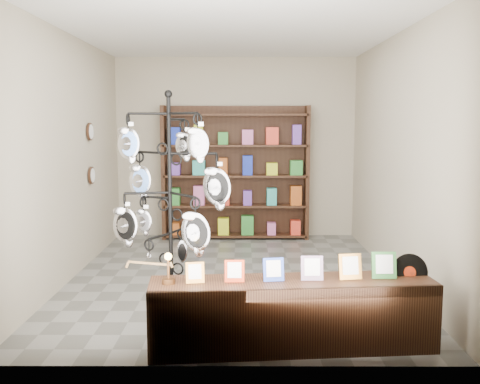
{
  "coord_description": "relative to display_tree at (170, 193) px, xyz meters",
  "views": [
    {
      "loc": [
        0.11,
        -6.53,
        1.92
      ],
      "look_at": [
        0.09,
        -1.0,
        1.2
      ],
      "focal_mm": 40.0,
      "sensor_mm": 36.0,
      "label": 1
    }
  ],
  "objects": [
    {
      "name": "display_tree",
      "position": [
        0.0,
        0.0,
        0.0
      ],
      "size": [
        1.19,
        1.19,
        2.21
      ],
      "rotation": [
        0.0,
        0.0,
        -0.36
      ],
      "color": "black",
      "rests_on": "ground"
    },
    {
      "name": "back_shelving",
      "position": [
        0.55,
        3.97,
        -0.25
      ],
      "size": [
        2.42,
        0.36,
        2.2
      ],
      "color": "black",
      "rests_on": "ground"
    },
    {
      "name": "front_shelf",
      "position": [
        1.09,
        -0.47,
        -0.98
      ],
      "size": [
        2.45,
        0.7,
        0.86
      ],
      "rotation": [
        0.0,
        0.0,
        0.09
      ],
      "color": "black",
      "rests_on": "ground"
    },
    {
      "name": "wall_clocks",
      "position": [
        -1.42,
        2.47,
        0.22
      ],
      "size": [
        0.03,
        0.24,
        0.84
      ],
      "color": "black",
      "rests_on": "ground"
    },
    {
      "name": "room_envelope",
      "position": [
        0.55,
        1.67,
        0.57
      ],
      "size": [
        5.0,
        5.0,
        5.0
      ],
      "color": "#AAA089",
      "rests_on": "ground"
    },
    {
      "name": "ground",
      "position": [
        0.55,
        1.67,
        -1.28
      ],
      "size": [
        5.0,
        5.0,
        0.0
      ],
      "primitive_type": "plane",
      "color": "slate",
      "rests_on": "ground"
    }
  ]
}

